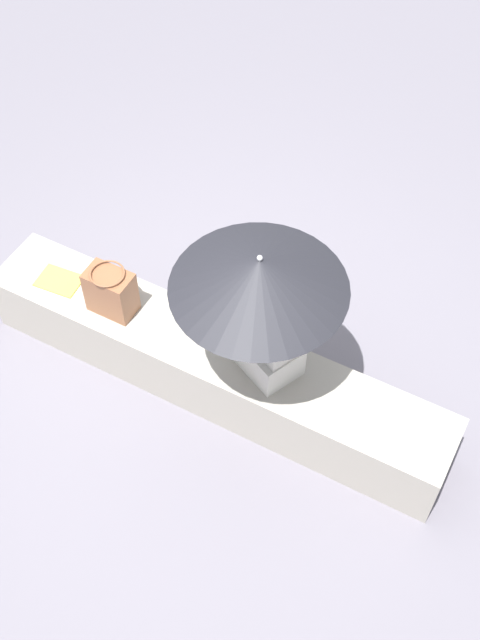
{
  "coord_description": "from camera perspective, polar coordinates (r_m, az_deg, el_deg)",
  "views": [
    {
      "loc": [
        1.49,
        -2.41,
        4.36
      ],
      "look_at": [
        0.18,
        0.01,
        0.8
      ],
      "focal_mm": 44.75,
      "sensor_mm": 36.0,
      "label": 1
    }
  ],
  "objects": [
    {
      "name": "stone_bench",
      "position": [
        5.01,
        -1.93,
        -3.35
      ],
      "size": [
        3.07,
        0.49,
        0.45
      ],
      "primitive_type": "cube",
      "color": "#A8A093",
      "rests_on": "ground"
    },
    {
      "name": "handbag_black",
      "position": [
        4.93,
        -9.22,
        2.02
      ],
      "size": [
        0.29,
        0.21,
        0.33
      ],
      "color": "brown",
      "rests_on": "stone_bench"
    },
    {
      "name": "magazine",
      "position": [
        5.26,
        -12.79,
        2.75
      ],
      "size": [
        0.3,
        0.22,
        0.01
      ],
      "primitive_type": "cube",
      "rotation": [
        0.0,
        0.0,
        0.09
      ],
      "color": "#EAE04C",
      "rests_on": "stone_bench"
    },
    {
      "name": "ground_plane",
      "position": [
        5.2,
        -1.86,
        -4.76
      ],
      "size": [
        14.0,
        14.0,
        0.0
      ],
      "primitive_type": "plane",
      "color": "slate"
    },
    {
      "name": "parasol",
      "position": [
        4.05,
        1.39,
        3.29
      ],
      "size": [
        0.95,
        0.95,
        0.99
      ],
      "color": "#B7B7BC",
      "rests_on": "stone_bench"
    },
    {
      "name": "person_seated",
      "position": [
        4.42,
        2.18,
        -0.48
      ],
      "size": [
        0.51,
        0.4,
        0.9
      ],
      "color": "beige",
      "rests_on": "stone_bench"
    }
  ]
}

